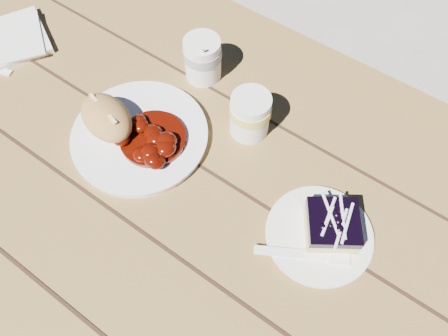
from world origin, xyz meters
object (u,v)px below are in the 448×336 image
Objects in this scene: picnic_table at (221,260)px; main_plate at (140,136)px; coffee_cup at (203,59)px; second_cup at (250,115)px; blueberry_cake at (332,225)px; dessert_plate at (319,235)px; bread_roll at (106,118)px.

main_plate is (-0.23, 0.06, 0.17)m from picnic_table.
coffee_cup is 1.00× the size of second_cup.
blueberry_cake reaches higher than main_plate.
second_cup is (0.16, 0.14, 0.04)m from main_plate.
blueberry_cake is at bearing -22.81° from coffee_cup.
blueberry_cake is 1.25× the size of coffee_cup.
dessert_plate is (0.14, 0.09, 0.17)m from picnic_table.
picnic_table is 0.36m from bread_roll.
bread_roll is at bearing -143.17° from second_cup.
coffee_cup reaches higher than blueberry_cake.
picnic_table is at bearing -8.48° from bread_roll.
main_plate is 0.37m from dessert_plate.
blueberry_cake is at bearing 33.87° from picnic_table.
second_cup reaches higher than main_plate.
bread_roll is at bearing 171.52° from picnic_table.
second_cup reaches higher than dessert_plate.
bread_roll is 1.31× the size of coffee_cup.
main_plate is 0.07m from bread_roll.
main_plate reaches higher than dessert_plate.
dessert_plate is (0.37, 0.02, -0.00)m from main_plate.
bread_roll is (-0.05, -0.02, 0.04)m from main_plate.
bread_roll is 0.69× the size of dessert_plate.
bread_roll reaches higher than blueberry_cake.
second_cup is at bearing 36.83° from bread_roll.
bread_roll is 0.44m from blueberry_cake.
picnic_table is 7.95× the size of main_plate.
bread_roll is (-0.29, 0.04, 0.21)m from picnic_table.
main_plate is 2.10× the size of bread_roll.
bread_roll is 0.23m from coffee_cup.
coffee_cup is (-0.38, 0.16, 0.01)m from blueberry_cake.
main_plate is at bearing -138.49° from second_cup.
dessert_plate is at bearing -25.29° from coffee_cup.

